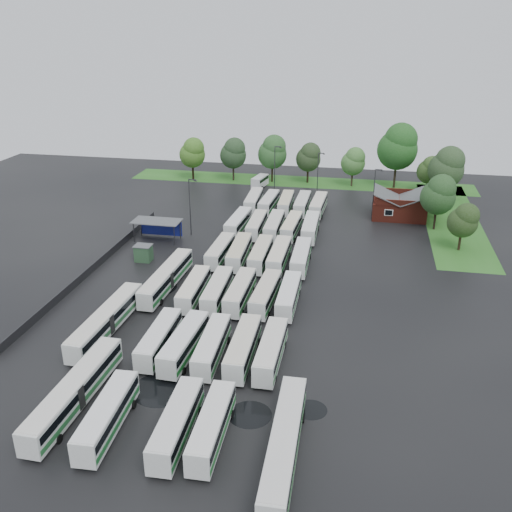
% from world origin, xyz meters
% --- Properties ---
extents(ground, '(160.00, 160.00, 0.00)m').
position_xyz_m(ground, '(0.00, 0.00, 0.00)').
color(ground, black).
rests_on(ground, ground).
extents(brick_building, '(10.07, 8.60, 5.39)m').
position_xyz_m(brick_building, '(24.00, 42.77, 1.87)').
color(brick_building, maroon).
rests_on(brick_building, ground).
extents(wash_shed, '(8.20, 4.20, 3.58)m').
position_xyz_m(wash_shed, '(-17.20, 22.02, 2.99)').
color(wash_shed, '#2D2D30').
rests_on(wash_shed, ground).
extents(utility_hut, '(2.70, 2.20, 2.62)m').
position_xyz_m(utility_hut, '(-16.20, 12.60, 1.32)').
color(utility_hut, '#26472A').
rests_on(utility_hut, ground).
extents(grass_strip_north, '(80.00, 10.00, 0.01)m').
position_xyz_m(grass_strip_north, '(2.00, 64.80, 0.01)').
color(grass_strip_north, '#2B6B20').
rests_on(grass_strip_north, ground).
extents(grass_strip_east, '(10.00, 50.00, 0.01)m').
position_xyz_m(grass_strip_east, '(34.00, 42.80, 0.01)').
color(grass_strip_east, '#2B6B20').
rests_on(grass_strip_east, ground).
extents(west_fence, '(0.10, 50.00, 1.20)m').
position_xyz_m(west_fence, '(-22.20, 8.00, 0.60)').
color(west_fence, '#2D2D30').
rests_on(west_fence, ground).
extents(bus_r0c0, '(2.86, 11.06, 3.05)m').
position_xyz_m(bus_r0c0, '(-4.41, -26.20, 1.68)').
color(bus_r0c0, silver).
rests_on(bus_r0c0, ground).
extents(bus_r0c2, '(2.63, 10.95, 3.03)m').
position_xyz_m(bus_r0c2, '(2.19, -25.97, 1.67)').
color(bus_r0c2, silver).
rests_on(bus_r0c2, ground).
extents(bus_r0c3, '(2.51, 10.62, 2.94)m').
position_xyz_m(bus_r0c3, '(5.39, -25.70, 1.62)').
color(bus_r0c3, silver).
rests_on(bus_r0c3, ground).
extents(bus_r1c0, '(2.44, 10.66, 2.96)m').
position_xyz_m(bus_r1c0, '(-4.50, -12.25, 1.63)').
color(bus_r1c0, silver).
rests_on(bus_r1c0, ground).
extents(bus_r1c1, '(2.82, 11.13, 3.07)m').
position_xyz_m(bus_r1c1, '(-1.37, -12.69, 1.69)').
color(bus_r1c1, silver).
rests_on(bus_r1c1, ground).
extents(bus_r1c2, '(2.69, 10.81, 2.99)m').
position_xyz_m(bus_r1c2, '(1.81, -12.56, 1.64)').
color(bus_r1c2, silver).
rests_on(bus_r1c2, ground).
extents(bus_r1c3, '(2.55, 11.05, 3.06)m').
position_xyz_m(bus_r1c3, '(5.32, -12.32, 1.69)').
color(bus_r1c3, silver).
rests_on(bus_r1c3, ground).
extents(bus_r1c4, '(2.35, 10.85, 3.02)m').
position_xyz_m(bus_r1c4, '(8.47, -12.31, 1.66)').
color(bus_r1c4, silver).
rests_on(bus_r1c4, ground).
extents(bus_r2c0, '(2.59, 10.67, 2.95)m').
position_xyz_m(bus_r2c0, '(-4.44, 1.02, 1.62)').
color(bus_r2c0, silver).
rests_on(bus_r2c0, ground).
extents(bus_r2c1, '(2.62, 10.80, 2.99)m').
position_xyz_m(bus_r2c1, '(-1.17, 1.19, 1.64)').
color(bus_r2c1, silver).
rests_on(bus_r2c1, ground).
extents(bus_r2c2, '(2.35, 10.82, 3.01)m').
position_xyz_m(bus_r2c2, '(1.92, 1.34, 1.65)').
color(bus_r2c2, silver).
rests_on(bus_r2c2, ground).
extents(bus_r2c3, '(2.69, 10.85, 3.00)m').
position_xyz_m(bus_r2c3, '(5.38, 1.44, 1.65)').
color(bus_r2c3, silver).
rests_on(bus_r2c3, ground).
extents(bus_r2c4, '(2.38, 10.64, 2.95)m').
position_xyz_m(bus_r2c4, '(8.45, 1.53, 1.62)').
color(bus_r2c4, silver).
rests_on(bus_r2c4, ground).
extents(bus_r3c0, '(2.40, 10.59, 2.94)m').
position_xyz_m(bus_r3c0, '(-4.35, 15.01, 1.62)').
color(bus_r3c0, silver).
rests_on(bus_r3c0, ground).
extents(bus_r3c1, '(2.81, 11.15, 3.08)m').
position_xyz_m(bus_r3c1, '(-1.25, 14.96, 1.69)').
color(bus_r3c1, silver).
rests_on(bus_r3c1, ground).
extents(bus_r3c2, '(2.46, 10.92, 3.03)m').
position_xyz_m(bus_r3c2, '(2.20, 14.80, 1.67)').
color(bus_r3c2, silver).
rests_on(bus_r3c2, ground).
extents(bus_r3c3, '(2.38, 11.09, 3.09)m').
position_xyz_m(bus_r3c3, '(5.10, 14.71, 1.70)').
color(bus_r3c3, silver).
rests_on(bus_r3c3, ground).
extents(bus_r3c4, '(2.57, 11.02, 3.05)m').
position_xyz_m(bus_r3c4, '(8.46, 14.81, 1.68)').
color(bus_r3c4, silver).
rests_on(bus_r3c4, ground).
extents(bus_r4c0, '(2.79, 11.15, 3.08)m').
position_xyz_m(bus_r4c0, '(-4.51, 28.58, 1.69)').
color(bus_r4c0, silver).
rests_on(bus_r4c0, ground).
extents(bus_r4c1, '(2.47, 10.61, 2.94)m').
position_xyz_m(bus_r4c1, '(-1.09, 28.19, 1.62)').
color(bus_r4c1, silver).
rests_on(bus_r4c1, ground).
extents(bus_r4c2, '(2.53, 11.07, 3.07)m').
position_xyz_m(bus_r4c2, '(2.07, 28.25, 1.69)').
color(bus_r4c2, silver).
rests_on(bus_r4c2, ground).
extents(bus_r4c3, '(2.66, 10.70, 2.96)m').
position_xyz_m(bus_r4c3, '(5.12, 28.63, 1.63)').
color(bus_r4c3, silver).
rests_on(bus_r4c3, ground).
extents(bus_r4c4, '(2.57, 11.20, 3.11)m').
position_xyz_m(bus_r4c4, '(8.46, 28.46, 1.71)').
color(bus_r4c4, silver).
rests_on(bus_r4c4, ground).
extents(bus_r5c0, '(2.82, 11.12, 3.07)m').
position_xyz_m(bus_r5c0, '(-4.46, 42.32, 1.69)').
color(bus_r5c0, silver).
rests_on(bus_r5c0, ground).
extents(bus_r5c1, '(2.66, 10.73, 2.97)m').
position_xyz_m(bus_r5c1, '(-1.26, 41.90, 1.63)').
color(bus_r5c1, silver).
rests_on(bus_r5c1, ground).
extents(bus_r5c2, '(2.59, 10.65, 2.95)m').
position_xyz_m(bus_r5c2, '(2.11, 42.17, 1.62)').
color(bus_r5c2, silver).
rests_on(bus_r5c2, ground).
extents(bus_r5c3, '(2.36, 10.78, 3.00)m').
position_xyz_m(bus_r5c3, '(5.38, 42.18, 1.65)').
color(bus_r5c3, silver).
rests_on(bus_r5c3, ground).
extents(bus_r5c4, '(2.72, 10.93, 3.02)m').
position_xyz_m(bus_r5c4, '(8.57, 41.95, 1.66)').
color(bus_r5c4, silver).
rests_on(bus_r5c4, ground).
extents(artic_bus_west_a, '(2.70, 16.53, 3.06)m').
position_xyz_m(artic_bus_west_a, '(-9.09, -23.38, 1.70)').
color(artic_bus_west_a, silver).
rests_on(artic_bus_west_a, ground).
extents(artic_bus_west_b, '(2.70, 16.17, 2.99)m').
position_xyz_m(artic_bus_west_b, '(-9.29, 3.85, 1.66)').
color(artic_bus_west_b, silver).
rests_on(artic_bus_west_b, ground).
extents(artic_bus_west_c, '(2.78, 16.42, 3.04)m').
position_xyz_m(artic_bus_west_c, '(-12.21, -9.47, 1.68)').
color(artic_bus_west_c, silver).
rests_on(artic_bus_west_c, ground).
extents(artic_bus_east, '(2.69, 16.42, 3.04)m').
position_xyz_m(artic_bus_east, '(12.11, -26.83, 1.68)').
color(artic_bus_east, silver).
rests_on(artic_bus_east, ground).
extents(minibus, '(3.15, 6.06, 2.52)m').
position_xyz_m(minibus, '(-6.23, 58.31, 1.40)').
color(minibus, silver).
rests_on(minibus, ground).
extents(tree_north_0, '(6.06, 6.06, 10.04)m').
position_xyz_m(tree_north_0, '(-23.02, 62.08, 6.46)').
color(tree_north_0, black).
rests_on(tree_north_0, ground).
extents(tree_north_1, '(6.16, 6.16, 10.20)m').
position_xyz_m(tree_north_1, '(-13.37, 62.97, 6.56)').
color(tree_north_1, black).
rests_on(tree_north_1, ground).
extents(tree_north_2, '(6.71, 6.71, 11.12)m').
position_xyz_m(tree_north_2, '(-4.15, 63.43, 7.15)').
color(tree_north_2, black).
rests_on(tree_north_2, ground).
extents(tree_north_3, '(5.72, 5.72, 9.47)m').
position_xyz_m(tree_north_3, '(4.15, 64.26, 6.09)').
color(tree_north_3, black).
rests_on(tree_north_3, ground).
extents(tree_north_4, '(5.46, 5.46, 9.05)m').
position_xyz_m(tree_north_4, '(14.39, 63.18, 5.82)').
color(tree_north_4, '#3B2E20').
rests_on(tree_north_4, ground).
extents(tree_north_5, '(8.86, 8.86, 14.68)m').
position_xyz_m(tree_north_5, '(23.92, 63.74, 9.45)').
color(tree_north_5, '#2F2318').
rests_on(tree_north_5, ground).
extents(tree_north_6, '(5.25, 5.25, 8.69)m').
position_xyz_m(tree_north_6, '(33.39, 62.34, 5.59)').
color(tree_north_6, black).
rests_on(tree_north_6, ground).
extents(tree_east_0, '(4.95, 4.94, 8.17)m').
position_xyz_m(tree_east_0, '(33.46, 26.91, 5.25)').
color(tree_east_0, black).
rests_on(tree_east_0, ground).
extents(tree_east_1, '(6.23, 6.23, 10.31)m').
position_xyz_m(tree_east_1, '(30.31, 36.54, 6.64)').
color(tree_east_1, black).
rests_on(tree_east_1, ground).
extents(tree_east_2, '(4.65, 4.65, 7.71)m').
position_xyz_m(tree_east_2, '(31.07, 43.07, 4.95)').
color(tree_east_2, '#302016').
rests_on(tree_east_2, ground).
extents(tree_east_3, '(7.25, 7.25, 12.02)m').
position_xyz_m(tree_east_3, '(33.40, 53.54, 7.73)').
color(tree_east_3, black).
rests_on(tree_east_3, ground).
extents(tree_east_4, '(5.14, 5.13, 8.50)m').
position_xyz_m(tree_east_4, '(30.73, 59.82, 5.46)').
color(tree_east_4, black).
rests_on(tree_east_4, ground).
extents(lamp_post_ne, '(1.51, 0.29, 9.79)m').
position_xyz_m(lamp_post_ne, '(19.12, 40.16, 5.68)').
color(lamp_post_ne, '#2D2D30').
rests_on(lamp_post_ne, ground).
extents(lamp_post_nw, '(1.56, 0.30, 10.13)m').
position_xyz_m(lamp_post_nw, '(-12.24, 25.43, 5.88)').
color(lamp_post_nw, '#2D2D30').
rests_on(lamp_post_nw, ground).
extents(lamp_post_back_w, '(1.59, 0.31, 10.35)m').
position_xyz_m(lamp_post_back_w, '(-2.07, 54.30, 6.01)').
color(lamp_post_back_w, '#2D2D30').
rests_on(lamp_post_back_w, ground).
extents(lamp_post_back_e, '(1.44, 0.28, 9.37)m').
position_xyz_m(lamp_post_back_e, '(7.30, 54.10, 5.44)').
color(lamp_post_back_e, '#2D2D30').
rests_on(lamp_post_back_e, ground).
extents(puddle_0, '(6.24, 6.24, 0.01)m').
position_xyz_m(puddle_0, '(-1.77, -19.22, 0.00)').
color(puddle_0, black).
rests_on(puddle_0, ground).
extents(puddle_1, '(4.30, 4.30, 0.01)m').
position_xyz_m(puddle_1, '(7.99, -21.45, 0.00)').
color(puddle_1, black).
rests_on(puddle_1, ground).
extents(puddle_2, '(5.96, 5.96, 0.01)m').
position_xyz_m(puddle_2, '(-10.89, 3.67, 0.00)').
color(puddle_2, black).
rests_on(puddle_2, ground).
extents(puddle_3, '(2.89, 2.89, 0.01)m').
position_xyz_m(puddle_3, '(3.53, -2.47, 0.00)').
color(puddle_3, black).
rests_on(puddle_3, ground).
extents(puddle_4, '(3.22, 3.22, 0.01)m').
position_xyz_m(puddle_4, '(13.70, -19.57, 0.00)').
color(puddle_4, black).
rests_on(puddle_4, ground).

